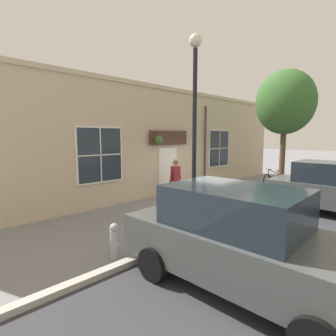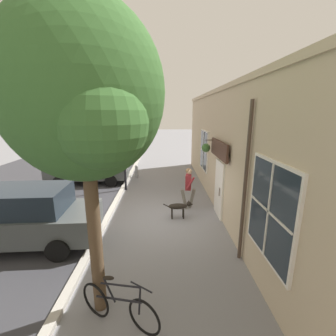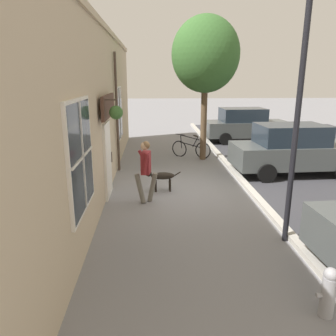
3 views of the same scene
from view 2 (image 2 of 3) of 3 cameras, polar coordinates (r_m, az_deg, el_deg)
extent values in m
plane|color=gray|center=(8.54, -1.66, -12.72)|extent=(90.00, 90.00, 0.00)
cube|color=#B2ADA3|center=(8.77, -15.15, -12.07)|extent=(0.20, 28.00, 0.12)
cube|color=#C6B293|center=(8.11, 15.08, 2.53)|extent=(0.30, 18.00, 4.59)
cube|color=#C6B293|center=(8.01, 16.21, 19.41)|extent=(0.42, 18.00, 0.16)
cube|color=white|center=(8.67, 12.93, -5.15)|extent=(0.10, 1.10, 2.10)
cube|color=#232D38|center=(8.68, 12.72, -5.47)|extent=(0.03, 0.90, 1.90)
cylinder|color=#47382D|center=(8.33, 12.90, -5.94)|extent=(0.03, 0.03, 0.30)
cube|color=#4C3328|center=(8.29, 12.82, 4.69)|extent=(0.08, 2.20, 0.60)
cylinder|color=#47382D|center=(5.94, 18.99, -4.15)|extent=(0.09, 0.09, 4.13)
cylinder|color=#47382D|center=(9.08, 10.83, 6.99)|extent=(0.44, 0.04, 0.04)
cylinder|color=#47382D|center=(9.07, 9.66, 5.89)|extent=(0.01, 0.01, 0.34)
cone|color=#2D2823|center=(9.10, 9.60, 4.52)|extent=(0.32, 0.32, 0.18)
sphere|color=#3D6B33|center=(9.09, 9.63, 5.08)|extent=(0.34, 0.34, 0.34)
cube|color=white|center=(11.65, 9.22, 4.46)|extent=(0.08, 1.82, 2.02)
cube|color=#232D38|center=(11.64, 9.07, 4.46)|extent=(0.03, 1.70, 1.90)
cube|color=white|center=(11.64, 8.98, 4.46)|extent=(0.04, 0.04, 1.90)
cube|color=white|center=(11.64, 8.98, 4.46)|extent=(0.04, 1.70, 0.04)
cube|color=white|center=(4.90, 24.68, -9.99)|extent=(0.08, 1.82, 2.02)
cube|color=#232D38|center=(4.89, 24.36, -10.02)|extent=(0.03, 1.70, 1.90)
cube|color=white|center=(4.88, 24.15, -10.03)|extent=(0.04, 0.04, 1.90)
cube|color=white|center=(4.88, 24.15, -10.03)|extent=(0.04, 1.70, 0.04)
cylinder|color=#6B665B|center=(9.34, 6.08, -7.65)|extent=(0.32, 0.18, 0.83)
cylinder|color=#6B665B|center=(9.21, 4.10, -7.93)|extent=(0.32, 0.18, 0.83)
cube|color=maroon|center=(9.04, 5.20, -3.63)|extent=(0.28, 0.37, 0.60)
sphere|color=tan|center=(8.91, 5.39, -0.87)|extent=(0.22, 0.22, 0.22)
sphere|color=brown|center=(8.91, 5.20, -0.73)|extent=(0.21, 0.21, 0.21)
cylinder|color=maroon|center=(9.25, 5.05, -3.08)|extent=(0.17, 0.11, 0.57)
cylinder|color=maroon|center=(8.80, 5.74, -3.86)|extent=(0.34, 0.14, 0.52)
ellipsoid|color=black|center=(8.39, 2.48, -9.68)|extent=(0.72, 0.27, 0.21)
cylinder|color=black|center=(8.59, 3.85, -11.18)|extent=(0.06, 0.06, 0.38)
cylinder|color=black|center=(8.47, 3.97, -11.59)|extent=(0.06, 0.06, 0.38)
cylinder|color=black|center=(8.55, 0.96, -11.28)|extent=(0.06, 0.06, 0.38)
cylinder|color=black|center=(8.42, 1.04, -11.69)|extent=(0.06, 0.06, 0.38)
sphere|color=black|center=(8.41, 5.33, -9.06)|extent=(0.18, 0.18, 0.18)
cone|color=black|center=(8.43, 6.08, -9.15)|extent=(0.10, 0.09, 0.09)
cone|color=black|center=(8.42, 5.23, -8.40)|extent=(0.06, 0.06, 0.07)
cone|color=black|center=(8.33, 5.33, -8.66)|extent=(0.06, 0.06, 0.07)
cylinder|color=black|center=(8.34, -0.53, -9.45)|extent=(0.21, 0.04, 0.14)
cylinder|color=brown|center=(4.57, -18.07, -15.88)|extent=(0.25, 0.25, 3.23)
ellipsoid|color=#38662D|center=(4.00, -20.91, 17.61)|extent=(2.63, 2.37, 2.90)
sphere|color=#38662D|center=(3.31, -16.47, 10.89)|extent=(1.32, 1.32, 1.32)
torus|color=black|center=(4.76, -6.07, -33.53)|extent=(0.61, 0.43, 0.70)
torus|color=black|center=(5.19, -17.89, -29.29)|extent=(0.61, 0.43, 0.70)
cylinder|color=black|center=(4.81, -12.52, -29.77)|extent=(0.92, 0.41, 0.23)
cylinder|color=black|center=(4.80, -14.67, -27.80)|extent=(0.24, 0.13, 0.47)
cylinder|color=black|center=(4.58, -12.16, -27.08)|extent=(0.78, 0.34, 0.20)
cylinder|color=black|center=(4.56, -7.21, -30.49)|extent=(0.09, 0.06, 0.58)
cylinder|color=black|center=(4.34, -6.86, -27.80)|extent=(0.40, 0.28, 0.03)
ellipsoid|color=black|center=(4.63, -14.88, -25.38)|extent=(0.27, 0.19, 0.11)
cube|color=#474C4C|center=(13.26, -19.41, -0.58)|extent=(4.38, 1.96, 0.76)
cube|color=#1E2833|center=(13.05, -18.75, 2.49)|extent=(2.30, 1.65, 0.68)
cylinder|color=black|center=(12.98, -25.97, -3.25)|extent=(0.63, 0.21, 0.62)
cylinder|color=black|center=(14.56, -23.45, -1.24)|extent=(0.63, 0.21, 0.62)
cylinder|color=black|center=(12.23, -14.30, -3.25)|extent=(0.63, 0.21, 0.62)
cylinder|color=black|center=(13.89, -13.04, -1.12)|extent=(0.63, 0.21, 0.62)
cube|color=#474C4C|center=(8.00, -33.13, -11.60)|extent=(4.38, 1.96, 0.76)
cube|color=#1E2833|center=(7.64, -32.43, -6.81)|extent=(2.30, 1.65, 0.68)
cylinder|color=black|center=(6.91, -26.17, -18.27)|extent=(0.63, 0.21, 0.62)
cylinder|color=black|center=(8.36, -21.64, -12.05)|extent=(0.63, 0.21, 0.62)
cylinder|color=black|center=(11.15, -11.18, 6.19)|extent=(0.11, 0.11, 4.76)
sphere|color=beige|center=(11.11, -11.83, 19.37)|extent=(0.32, 0.32, 0.32)
cylinder|color=#99999E|center=(13.69, -7.94, -1.11)|extent=(0.20, 0.20, 0.62)
sphere|color=#99999E|center=(13.60, -7.99, 0.35)|extent=(0.20, 0.20, 0.20)
cylinder|color=#99999E|center=(13.70, -8.44, -0.99)|extent=(0.10, 0.07, 0.07)
cylinder|color=#99999E|center=(13.67, -7.44, -0.98)|extent=(0.10, 0.07, 0.07)
camera|label=1|loc=(17.29, -22.75, 8.81)|focal=28.00mm
camera|label=3|loc=(16.99, 1.65, 12.11)|focal=35.00mm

